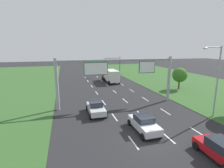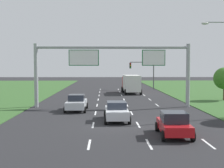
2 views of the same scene
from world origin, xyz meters
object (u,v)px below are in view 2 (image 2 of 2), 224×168
object	(u,v)px
car_mid_lane	(117,111)
traffic_light_mast	(144,69)
car_lead_silver	(174,124)
sign_gantry	(113,63)
car_near_red	(77,103)
box_truck	(131,83)

from	to	relation	value
car_mid_lane	traffic_light_mast	bearing A→B (deg)	78.37
car_lead_silver	sign_gantry	world-z (taller)	sign_gantry
car_lead_silver	traffic_light_mast	xyz separation A→B (m)	(2.93, 39.69, 3.08)
car_near_red	box_truck	xyz separation A→B (m)	(7.19, 19.70, 0.85)
box_truck	traffic_light_mast	bearing A→B (deg)	67.23
sign_gantry	traffic_light_mast	xyz separation A→B (m)	(6.55, 25.37, -1.01)
traffic_light_mast	car_mid_lane	bearing A→B (deg)	-100.77
car_near_red	car_lead_silver	bearing A→B (deg)	-57.18
sign_gantry	traffic_light_mast	bearing A→B (deg)	75.53
box_truck	car_lead_silver	bearing A→B (deg)	-91.80
box_truck	sign_gantry	bearing A→B (deg)	-103.52
car_mid_lane	traffic_light_mast	distance (m)	34.69
car_near_red	car_mid_lane	size ratio (longest dim) A/B	0.98
car_lead_silver	sign_gantry	bearing A→B (deg)	106.21
car_mid_lane	traffic_light_mast	world-z (taller)	traffic_light_mast
car_lead_silver	box_truck	xyz separation A→B (m)	(-0.21, 31.33, 0.86)
box_truck	sign_gantry	size ratio (longest dim) A/B	0.44
traffic_light_mast	sign_gantry	bearing A→B (deg)	-104.47
car_lead_silver	sign_gantry	distance (m)	15.33
car_near_red	box_truck	distance (m)	20.99
car_near_red	sign_gantry	size ratio (longest dim) A/B	0.25
car_mid_lane	sign_gantry	xyz separation A→B (m)	(-0.09, 8.58, 4.08)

